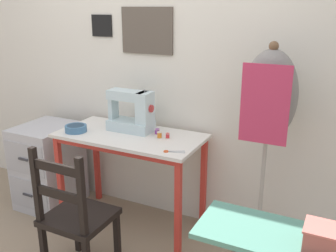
% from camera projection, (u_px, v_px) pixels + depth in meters
% --- Properties ---
extents(ground_plane, '(14.00, 14.00, 0.00)m').
position_uv_depth(ground_plane, '(114.00, 242.00, 2.80)').
color(ground_plane, gray).
extents(wall_back, '(10.00, 0.07, 2.55)m').
position_uv_depth(wall_back, '(151.00, 61.00, 2.93)').
color(wall_back, silver).
rests_on(wall_back, ground_plane).
extents(sewing_table, '(1.10, 0.55, 0.77)m').
position_uv_depth(sewing_table, '(129.00, 148.00, 2.81)').
color(sewing_table, silver).
rests_on(sewing_table, ground_plane).
extents(sewing_machine, '(0.36, 0.17, 0.34)m').
position_uv_depth(sewing_machine, '(133.00, 112.00, 2.82)').
color(sewing_machine, silver).
rests_on(sewing_machine, sewing_table).
extents(fabric_bowl, '(0.16, 0.16, 0.05)m').
position_uv_depth(fabric_bowl, '(76.00, 128.00, 2.85)').
color(fabric_bowl, teal).
rests_on(fabric_bowl, sewing_table).
extents(scissors, '(0.14, 0.08, 0.01)m').
position_uv_depth(scissors, '(171.00, 152.00, 2.45)').
color(scissors, silver).
rests_on(scissors, sewing_table).
extents(thread_spool_near_machine, '(0.04, 0.04, 0.04)m').
position_uv_depth(thread_spool_near_machine, '(157.00, 132.00, 2.79)').
color(thread_spool_near_machine, purple).
rests_on(thread_spool_near_machine, sewing_table).
extents(thread_spool_mid_table, '(0.04, 0.04, 0.04)m').
position_uv_depth(thread_spool_mid_table, '(159.00, 135.00, 2.71)').
color(thread_spool_mid_table, orange).
rests_on(thread_spool_mid_table, sewing_table).
extents(thread_spool_far_edge, '(0.03, 0.03, 0.04)m').
position_uv_depth(thread_spool_far_edge, '(168.00, 136.00, 2.70)').
color(thread_spool_far_edge, red).
rests_on(thread_spool_far_edge, sewing_table).
extents(wooden_chair, '(0.40, 0.38, 0.91)m').
position_uv_depth(wooden_chair, '(76.00, 217.00, 2.35)').
color(wooden_chair, black).
rests_on(wooden_chair, ground_plane).
extents(filing_cabinet, '(0.44, 0.52, 0.72)m').
position_uv_depth(filing_cabinet, '(49.00, 166.00, 3.25)').
color(filing_cabinet, '#B7B7BC').
rests_on(filing_cabinet, ground_plane).
extents(dress_form, '(0.34, 0.32, 1.49)m').
position_uv_depth(dress_form, '(269.00, 107.00, 2.35)').
color(dress_form, '#846647').
rests_on(dress_form, ground_plane).
extents(storage_box, '(0.21, 0.13, 0.10)m').
position_uv_depth(storage_box, '(332.00, 241.00, 1.39)').
color(storage_box, '#AD564C').
rests_on(storage_box, ironing_board).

